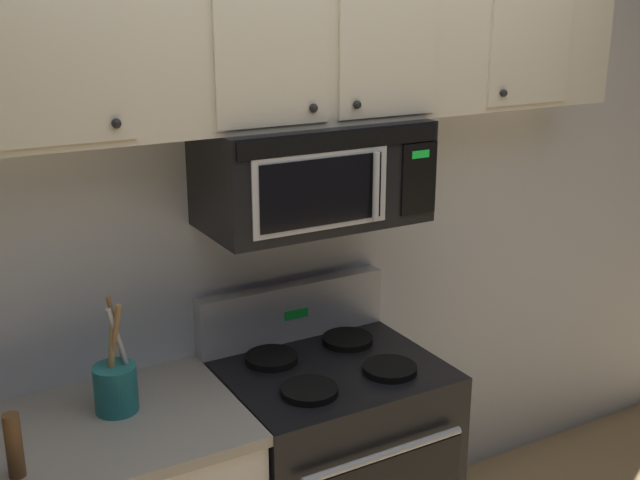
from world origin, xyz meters
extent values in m
cube|color=silver|center=(0.00, 0.79, 1.35)|extent=(5.20, 0.10, 2.70)
cube|color=black|center=(0.00, 0.42, 0.45)|extent=(0.76, 0.64, 0.90)
cylinder|color=#B7BABF|center=(0.00, 0.06, 0.74)|extent=(0.61, 0.03, 0.03)
cube|color=#B7BABF|center=(0.00, 0.70, 1.01)|extent=(0.76, 0.07, 0.22)
cube|color=#19D83F|center=(0.00, 0.67, 1.01)|extent=(0.10, 0.00, 0.04)
cylinder|color=black|center=(-0.16, 0.28, 0.91)|extent=(0.19, 0.19, 0.02)
cylinder|color=black|center=(0.16, 0.28, 0.91)|extent=(0.19, 0.19, 0.02)
cylinder|color=black|center=(-0.16, 0.56, 0.91)|extent=(0.19, 0.19, 0.02)
cylinder|color=black|center=(0.16, 0.56, 0.91)|extent=(0.19, 0.19, 0.02)
cube|color=black|center=(0.00, 0.54, 1.57)|extent=(0.76, 0.39, 0.35)
cube|color=black|center=(0.00, 0.35, 1.72)|extent=(0.73, 0.01, 0.06)
cube|color=#B7BABF|center=(-0.07, 0.35, 1.56)|extent=(0.49, 0.01, 0.25)
cube|color=black|center=(-0.08, 0.34, 1.56)|extent=(0.44, 0.01, 0.22)
cube|color=black|center=(0.30, 0.35, 1.56)|extent=(0.14, 0.01, 0.25)
cube|color=#19D83F|center=(0.30, 0.34, 1.65)|extent=(0.07, 0.00, 0.03)
cylinder|color=#B7BABF|center=(0.11, 0.32, 1.56)|extent=(0.02, 0.02, 0.23)
cube|color=beige|center=(0.00, 0.57, 2.02)|extent=(2.50, 0.33, 0.55)
cube|color=beige|center=(-0.83, 0.40, 2.02)|extent=(0.38, 0.01, 0.51)
sphere|color=black|center=(-0.70, 0.39, 1.82)|extent=(0.03, 0.03, 0.03)
cube|color=beige|center=(-0.21, 0.40, 2.02)|extent=(0.38, 0.01, 0.51)
sphere|color=black|center=(-0.08, 0.39, 1.82)|extent=(0.03, 0.03, 0.03)
cube|color=beige|center=(0.21, 0.40, 2.02)|extent=(0.38, 0.01, 0.51)
sphere|color=black|center=(0.08, 0.39, 1.82)|extent=(0.03, 0.03, 0.03)
cube|color=beige|center=(0.83, 0.40, 2.02)|extent=(0.38, 0.01, 0.51)
sphere|color=black|center=(0.70, 0.39, 1.82)|extent=(0.03, 0.03, 0.03)
cube|color=#9E998E|center=(-0.84, 0.43, 0.88)|extent=(0.93, 0.65, 0.03)
cylinder|color=teal|center=(-0.74, 0.49, 0.98)|extent=(0.14, 0.14, 0.15)
cylinder|color=#BCBCC1|center=(-0.71, 0.48, 1.12)|extent=(0.08, 0.03, 0.27)
cylinder|color=olive|center=(-0.71, 0.51, 1.13)|extent=(0.07, 0.05, 0.30)
cylinder|color=tan|center=(-0.74, 0.49, 1.10)|extent=(0.04, 0.02, 0.23)
cylinder|color=#A87A47|center=(-0.74, 0.49, 1.12)|extent=(0.06, 0.06, 0.28)
cylinder|color=brown|center=(-1.08, 0.27, 0.99)|extent=(0.05, 0.05, 0.19)
camera|label=1|loc=(-1.29, -1.76, 2.16)|focal=44.35mm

